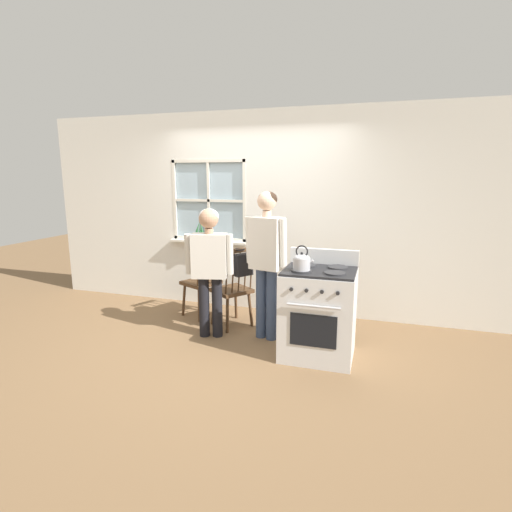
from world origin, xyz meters
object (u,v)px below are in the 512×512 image
handbag (243,264)px  person_teen_center (267,251)px  person_elderly_left (210,259)px  chair_by_window (233,291)px  chair_near_wall (202,283)px  kettle (302,261)px  stove (319,312)px  potted_plant (200,235)px

handbag → person_teen_center: bearing=-19.5°
person_elderly_left → handbag: 0.41m
chair_by_window → person_elderly_left: bearing=16.9°
chair_near_wall → handbag: bearing=87.8°
chair_by_window → handbag: 0.44m
kettle → stove: bearing=39.0°
chair_near_wall → person_teen_center: (1.02, -0.48, 0.57)m
chair_by_window → chair_near_wall: 0.57m
chair_by_window → handbag: same height
stove → kettle: 0.59m
person_teen_center → kettle: 0.63m
kettle → chair_by_window: bearing=146.3°
chair_near_wall → kettle: bearing=84.5°
stove → kettle: size_ratio=4.39×
stove → potted_plant: bearing=147.7°
person_teen_center → stove: size_ratio=1.55×
stove → potted_plant: potted_plant is taller
person_elderly_left → chair_by_window: bearing=56.8°
stove → kettle: kettle is taller
person_teen_center → handbag: 0.38m
chair_near_wall → person_teen_center: person_teen_center is taller
person_elderly_left → stove: size_ratio=1.38×
person_elderly_left → potted_plant: person_elderly_left is taller
person_teen_center → stove: person_teen_center is taller
stove → person_elderly_left: bearing=173.7°
stove → handbag: bearing=157.9°
chair_by_window → person_teen_center: person_teen_center is taller
stove → chair_near_wall: bearing=155.6°
handbag → chair_by_window: bearing=144.5°
person_teen_center → potted_plant: 1.54m
person_elderly_left → kettle: size_ratio=6.05×
person_elderly_left → kettle: person_elderly_left is taller
kettle → handbag: size_ratio=0.80×
person_elderly_left → kettle: bearing=-28.5°
kettle → potted_plant: 2.17m
person_teen_center → kettle: (0.48, -0.41, -0.00)m
chair_near_wall → potted_plant: potted_plant is taller
chair_near_wall → person_elderly_left: 0.86m
chair_by_window → person_elderly_left: 0.61m
chair_by_window → kettle: size_ratio=4.07×
potted_plant → person_teen_center: bearing=-36.2°
chair_near_wall → potted_plant: bearing=-128.1°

